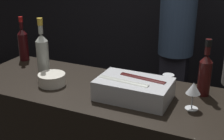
% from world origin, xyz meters
% --- Properties ---
extents(ice_bin_with_bottles, '(0.41, 0.26, 0.12)m').
position_xyz_m(ice_bin_with_bottles, '(0.17, 0.27, 1.02)').
color(ice_bin_with_bottles, '#B7BABF').
rests_on(ice_bin_with_bottles, bar_counter).
extents(bowl_white, '(0.17, 0.17, 0.07)m').
position_xyz_m(bowl_white, '(-0.36, 0.24, 1.00)').
color(bowl_white, silver).
rests_on(bowl_white, bar_counter).
extents(wine_glass, '(0.08, 0.08, 0.15)m').
position_xyz_m(wine_glass, '(0.49, 0.28, 1.07)').
color(wine_glass, silver).
rests_on(wine_glass, bar_counter).
extents(candle_votive, '(0.07, 0.07, 0.06)m').
position_xyz_m(candle_votive, '(0.29, 0.56, 0.99)').
color(candle_votive, silver).
rests_on(candle_votive, bar_counter).
extents(rose_wine_bottle, '(0.08, 0.08, 0.39)m').
position_xyz_m(rose_wine_bottle, '(-0.50, 0.35, 1.12)').
color(rose_wine_bottle, '#B2B7AD').
rests_on(rose_wine_bottle, bar_counter).
extents(red_wine_bottle_black_foil, '(0.07, 0.07, 0.33)m').
position_xyz_m(red_wine_bottle_black_foil, '(0.52, 0.49, 1.10)').
color(red_wine_bottle_black_foil, '#380F0F').
rests_on(red_wine_bottle_black_foil, bar_counter).
extents(red_wine_bottle_tall, '(0.07, 0.07, 0.33)m').
position_xyz_m(red_wine_bottle_tall, '(-0.83, 0.55, 1.10)').
color(red_wine_bottle_tall, black).
rests_on(red_wine_bottle_tall, bar_counter).
extents(person_blond_tee, '(0.33, 0.33, 1.77)m').
position_xyz_m(person_blond_tee, '(0.08, 1.62, 0.99)').
color(person_blond_tee, black).
rests_on(person_blond_tee, ground_plane).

